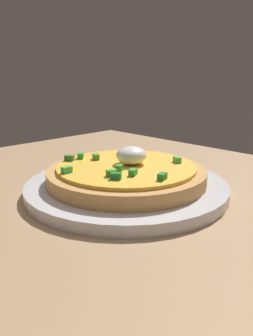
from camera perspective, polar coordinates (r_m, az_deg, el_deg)
dining_table at (r=42.19cm, az=0.80°, el=-9.13°), size 90.53×75.73×3.21cm
plate at (r=47.26cm, az=-0.00°, el=-3.22°), size 27.84×27.84×1.52cm
pizza at (r=46.64cm, az=0.02°, el=-0.86°), size 21.83×21.83×4.90cm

